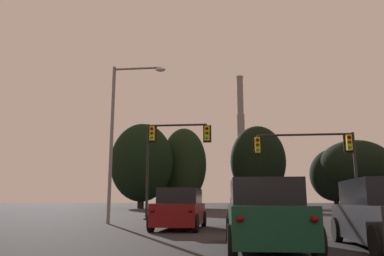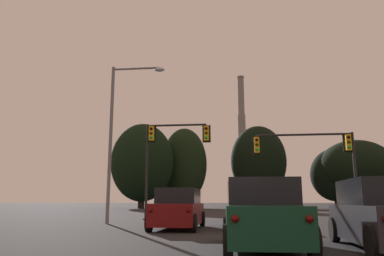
{
  "view_description": "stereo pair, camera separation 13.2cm",
  "coord_description": "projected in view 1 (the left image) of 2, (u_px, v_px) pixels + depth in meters",
  "views": [
    {
      "loc": [
        -0.59,
        -0.38,
        1.26
      ],
      "look_at": [
        -5.18,
        40.96,
        9.42
      ],
      "focal_mm": 35.0,
      "sensor_mm": 36.0,
      "label": 1
    },
    {
      "loc": [
        -0.46,
        -0.36,
        1.26
      ],
      "look_at": [
        -5.18,
        40.96,
        9.42
      ],
      "focal_mm": 35.0,
      "sensor_mm": 36.0,
      "label": 2
    }
  ],
  "objects": [
    {
      "name": "treeline_right_mid",
      "position": [
        334.0,
        175.0,
        71.39
      ],
      "size": [
        9.24,
        8.32,
        11.2
      ],
      "color": "black",
      "rests_on": "ground_plane"
    },
    {
      "name": "treeline_center_left",
      "position": [
        355.0,
        168.0,
        70.03
      ],
      "size": [
        13.78,
        12.4,
        12.61
      ],
      "color": "black",
      "rests_on": "ground_plane"
    },
    {
      "name": "traffic_light_overhead_right",
      "position": [
        319.0,
        152.0,
        24.35
      ],
      "size": [
        6.64,
        0.5,
        5.68
      ],
      "color": "black",
      "rests_on": "ground_plane"
    },
    {
      "name": "smokestack",
      "position": [
        242.0,
        152.0,
        173.39
      ],
      "size": [
        6.64,
        6.64,
        60.43
      ],
      "color": "slate",
      "rests_on": "ground_plane"
    },
    {
      "name": "suv_center_lane_second",
      "position": [
        264.0,
        215.0,
        10.33
      ],
      "size": [
        2.23,
        4.95,
        1.86
      ],
      "rotation": [
        0.0,
        0.0,
        0.03
      ],
      "color": "#0F3823",
      "rests_on": "ground_plane"
    },
    {
      "name": "treeline_far_left",
      "position": [
        258.0,
        161.0,
        71.12
      ],
      "size": [
        10.48,
        9.43,
        15.5
      ],
      "color": "black",
      "rests_on": "ground_plane"
    },
    {
      "name": "treeline_center_right",
      "position": [
        142.0,
        162.0,
        66.66
      ],
      "size": [
        11.17,
        10.05,
        15.04
      ],
      "color": "black",
      "rests_on": "ground_plane"
    },
    {
      "name": "suv_left_lane_front",
      "position": [
        180.0,
        209.0,
        17.5
      ],
      "size": [
        2.14,
        4.92,
        1.86
      ],
      "rotation": [
        0.0,
        0.0,
        -0.01
      ],
      "color": "maroon",
      "rests_on": "ground_plane"
    },
    {
      "name": "street_lamp",
      "position": [
        120.0,
        125.0,
        22.37
      ],
      "size": [
        3.32,
        0.36,
        9.41
      ],
      "color": "slate",
      "rests_on": "ground_plane"
    },
    {
      "name": "treeline_far_right",
      "position": [
        184.0,
        165.0,
        71.41
      ],
      "size": [
        8.71,
        7.84,
        15.15
      ],
      "color": "black",
      "rests_on": "ground_plane"
    },
    {
      "name": "sedan_center_lane_front",
      "position": [
        248.0,
        214.0,
        17.97
      ],
      "size": [
        2.0,
        4.71,
        1.43
      ],
      "rotation": [
        0.0,
        0.0,
        0.01
      ],
      "color": "black",
      "rests_on": "ground_plane"
    },
    {
      "name": "traffic_light_overhead_left",
      "position": [
        168.0,
        146.0,
        26.51
      ],
      "size": [
        4.72,
        0.5,
        6.71
      ],
      "color": "black",
      "rests_on": "ground_plane"
    }
  ]
}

